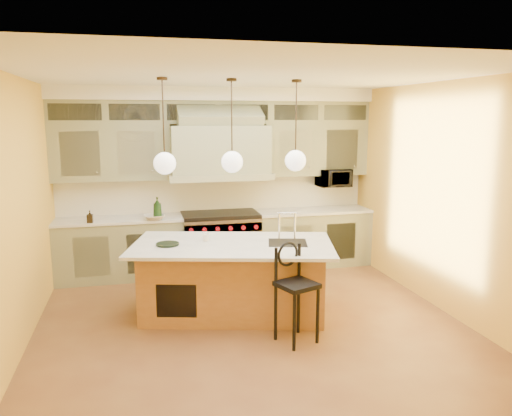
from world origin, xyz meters
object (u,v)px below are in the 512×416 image
object	(u,v)px
counter_stool	(295,287)
kitchen_island	(234,277)
microwave	(333,178)
range	(220,242)

from	to	relation	value
counter_stool	kitchen_island	bearing A→B (deg)	97.31
kitchen_island	microwave	size ratio (longest dim) A/B	4.97
range	kitchen_island	bearing A→B (deg)	-94.25
counter_stool	microwave	bearing A→B (deg)	39.60
counter_stool	microwave	xyz separation A→B (m)	(1.58, 2.82, 0.82)
range	kitchen_island	world-z (taller)	kitchen_island
range	microwave	world-z (taller)	microwave
microwave	kitchen_island	bearing A→B (deg)	-137.89
range	kitchen_island	xyz separation A→B (m)	(-0.13, -1.78, -0.01)
range	microwave	xyz separation A→B (m)	(1.95, 0.11, 0.96)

